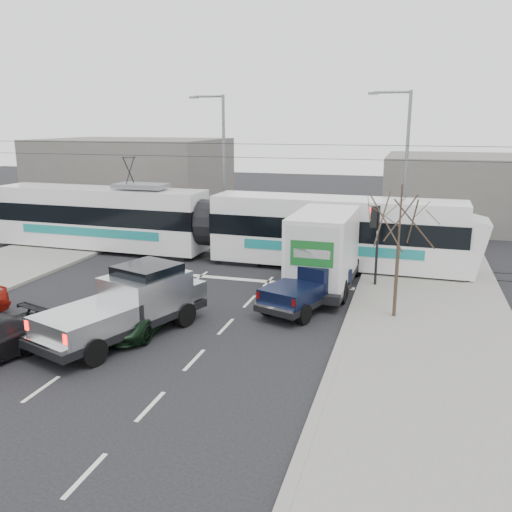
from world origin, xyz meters
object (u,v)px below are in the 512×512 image
(traffic_signal, at_px, (375,228))
(tram, at_px, (209,224))
(navy_pickup, at_px, (310,283))
(street_lamp_far, at_px, (221,157))
(bare_tree, at_px, (400,222))
(box_truck, at_px, (326,250))
(silver_pickup, at_px, (131,302))
(street_lamp_near, at_px, (403,163))
(green_car, at_px, (138,310))

(traffic_signal, xyz_separation_m, tram, (-9.07, 3.05, -0.82))
(navy_pickup, bearing_deg, traffic_signal, 76.05)
(traffic_signal, relative_size, street_lamp_far, 0.40)
(bare_tree, distance_m, box_truck, 5.01)
(silver_pickup, bearing_deg, navy_pickup, 59.26)
(traffic_signal, relative_size, navy_pickup, 0.70)
(bare_tree, height_order, street_lamp_near, street_lamp_near)
(street_lamp_far, height_order, green_car, street_lamp_far)
(street_lamp_near, relative_size, navy_pickup, 1.75)
(tram, bearing_deg, street_lamp_far, 105.23)
(bare_tree, bearing_deg, navy_pickup, 170.23)
(tram, xyz_separation_m, navy_pickup, (6.84, -6.47, -0.91))
(traffic_signal, distance_m, street_lamp_near, 7.91)
(traffic_signal, height_order, street_lamp_near, street_lamp_near)
(bare_tree, distance_m, green_car, 10.08)
(silver_pickup, height_order, green_car, silver_pickup)
(street_lamp_near, distance_m, silver_pickup, 18.20)
(traffic_signal, height_order, tram, tram)
(street_lamp_far, relative_size, green_car, 1.87)
(traffic_signal, relative_size, tram, 0.14)
(bare_tree, relative_size, traffic_signal, 1.39)
(traffic_signal, xyz_separation_m, silver_pickup, (-7.73, -8.06, -1.57))
(tram, bearing_deg, green_car, -81.71)
(box_truck, xyz_separation_m, green_car, (-5.75, -6.74, -1.09))
(street_lamp_far, distance_m, green_car, 17.77)
(traffic_signal, relative_size, street_lamp_near, 0.40)
(bare_tree, relative_size, navy_pickup, 0.97)
(street_lamp_far, height_order, box_truck, street_lamp_far)
(street_lamp_far, relative_size, silver_pickup, 1.32)
(navy_pickup, bearing_deg, street_lamp_far, 142.31)
(bare_tree, bearing_deg, silver_pickup, -155.34)
(silver_pickup, bearing_deg, street_lamp_near, 80.21)
(street_lamp_far, bearing_deg, traffic_signal, -41.72)
(street_lamp_near, height_order, silver_pickup, street_lamp_near)
(street_lamp_near, bearing_deg, tram, -155.81)
(street_lamp_near, distance_m, box_truck, 9.34)
(navy_pickup, bearing_deg, silver_pickup, -120.57)
(box_truck, distance_m, green_car, 8.93)
(street_lamp_far, bearing_deg, tram, -76.21)
(street_lamp_near, distance_m, street_lamp_far, 11.67)
(street_lamp_near, relative_size, green_car, 1.87)
(traffic_signal, height_order, green_car, traffic_signal)
(silver_pickup, xyz_separation_m, green_car, (-0.08, 0.60, -0.50))
(box_truck, bearing_deg, tram, 153.17)
(box_truck, bearing_deg, silver_pickup, -126.24)
(tram, bearing_deg, silver_pickup, -81.64)
(tram, bearing_deg, street_lamp_near, 25.64)
(box_truck, height_order, green_car, box_truck)
(street_lamp_near, bearing_deg, navy_pickup, -105.73)
(box_truck, relative_size, navy_pickup, 1.40)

